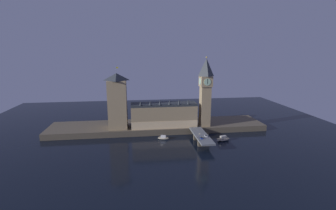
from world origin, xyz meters
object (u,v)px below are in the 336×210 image
object	(u,v)px
pedestrian_mid_walk	(208,135)
boat_downstream	(223,139)
pedestrian_near_rail	(198,137)
car_northbound_trail	(201,138)
clock_tower	(205,90)
street_lamp_near	(200,136)
car_southbound_lead	(206,136)
victoria_tower	(117,101)
boat_upstream	(163,138)

from	to	relation	value
pedestrian_mid_walk	boat_downstream	xyz separation A→B (m)	(15.90, 5.13, -6.46)
boat_downstream	pedestrian_near_rail	bearing A→B (deg)	-160.27
car_northbound_trail	pedestrian_near_rail	size ratio (longest dim) A/B	2.47
clock_tower	street_lamp_near	xyz separation A→B (m)	(-17.18, -46.05, -31.06)
car_southbound_lead	pedestrian_mid_walk	distance (m)	3.25
victoria_tower	pedestrian_near_rail	distance (m)	85.53
clock_tower	victoria_tower	distance (m)	86.96
car_southbound_lead	boat_downstream	bearing A→B (deg)	21.08
pedestrian_near_rail	boat_upstream	distance (m)	35.03
victoria_tower	boat_downstream	size ratio (longest dim) A/B	4.65
car_southbound_lead	boat_upstream	xyz separation A→B (m)	(-35.24, 18.25, -6.59)
car_northbound_trail	car_southbound_lead	distance (m)	6.46
pedestrian_mid_walk	victoria_tower	bearing A→B (deg)	153.99
pedestrian_mid_walk	street_lamp_near	bearing A→B (deg)	-133.79
clock_tower	boat_upstream	size ratio (longest dim) A/B	6.34
victoria_tower	car_northbound_trail	distance (m)	88.55
clock_tower	boat_downstream	bearing A→B (deg)	-72.60
pedestrian_near_rail	pedestrian_mid_walk	distance (m)	11.07
car_northbound_trail	pedestrian_mid_walk	distance (m)	9.70
clock_tower	car_northbound_trail	distance (m)	55.42
pedestrian_near_rail	car_southbound_lead	bearing A→B (deg)	16.38
pedestrian_near_rail	pedestrian_mid_walk	xyz separation A→B (m)	(10.23, 4.24, 0.01)
victoria_tower	street_lamp_near	size ratio (longest dim) A/B	9.03
pedestrian_mid_walk	boat_downstream	bearing A→B (deg)	17.87
clock_tower	boat_upstream	bearing A→B (deg)	-157.13
street_lamp_near	car_northbound_trail	bearing A→B (deg)	60.16
boat_upstream	boat_downstream	world-z (taller)	boat_downstream
pedestrian_near_rail	street_lamp_near	bearing A→B (deg)	-93.35
clock_tower	pedestrian_mid_walk	distance (m)	49.39
victoria_tower	pedestrian_mid_walk	bearing A→B (deg)	-26.01
pedestrian_near_rail	boat_upstream	size ratio (longest dim) A/B	0.16
street_lamp_near	victoria_tower	bearing A→B (deg)	144.12
victoria_tower	street_lamp_near	world-z (taller)	victoria_tower
pedestrian_near_rail	street_lamp_near	size ratio (longest dim) A/B	0.27
street_lamp_near	boat_downstream	xyz separation A→B (m)	(26.53, 16.21, -9.66)
boat_upstream	pedestrian_near_rail	bearing A→B (deg)	-36.64
pedestrian_near_rail	boat_upstream	xyz separation A→B (m)	(-27.57, 20.50, -6.83)
victoria_tower	pedestrian_near_rail	bearing A→B (deg)	-31.83
car_northbound_trail	pedestrian_near_rail	xyz separation A→B (m)	(-2.56, 1.69, 0.32)
car_northbound_trail	pedestrian_near_rail	bearing A→B (deg)	146.59
boat_downstream	car_southbound_lead	bearing A→B (deg)	-158.92
victoria_tower	pedestrian_near_rail	size ratio (longest dim) A/B	33.75
street_lamp_near	boat_upstream	bearing A→B (deg)	134.81
clock_tower	street_lamp_near	world-z (taller)	clock_tower
car_northbound_trail	pedestrian_near_rail	distance (m)	3.08
car_southbound_lead	pedestrian_mid_walk	size ratio (longest dim) A/B	2.27
clock_tower	boat_upstream	distance (m)	63.29
clock_tower	pedestrian_near_rail	size ratio (longest dim) A/B	38.98
car_northbound_trail	street_lamp_near	bearing A→B (deg)	-119.84
clock_tower	pedestrian_near_rail	bearing A→B (deg)	-113.17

